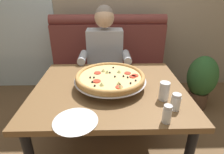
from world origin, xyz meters
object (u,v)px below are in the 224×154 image
object	(u,v)px
diner_main	(105,59)
shaker_pepper_flakes	(167,115)
booth_bench	(109,75)
pizza	(110,77)
plate_near_left	(75,120)
dining_table	(109,96)
drinking_glass	(164,92)
shaker_oregano	(176,103)
potted_plant	(201,80)
patio_chair	(43,40)

from	to	relation	value
diner_main	shaker_pepper_flakes	world-z (taller)	diner_main
booth_bench	shaker_pepper_flakes	xyz separation A→B (m)	(0.32, -1.38, 0.38)
diner_main	pizza	distance (m)	0.70
pizza	shaker_pepper_flakes	size ratio (longest dim) A/B	4.92
pizza	plate_near_left	world-z (taller)	pizza
dining_table	drinking_glass	distance (m)	0.44
shaker_pepper_flakes	shaker_oregano	bearing A→B (deg)	53.53
booth_bench	plate_near_left	bearing A→B (deg)	-98.18
plate_near_left	drinking_glass	world-z (taller)	drinking_glass
shaker_pepper_flakes	drinking_glass	xyz separation A→B (m)	(0.05, 0.24, 0.01)
diner_main	potted_plant	bearing A→B (deg)	4.72
dining_table	plate_near_left	distance (m)	0.47
shaker_oregano	potted_plant	size ratio (longest dim) A/B	0.16
plate_near_left	potted_plant	xyz separation A→B (m)	(1.36, 1.20, -0.36)
diner_main	pizza	size ratio (longest dim) A/B	2.34
dining_table	shaker_pepper_flakes	size ratio (longest dim) A/B	10.38
booth_bench	plate_near_left	world-z (taller)	booth_bench
shaker_pepper_flakes	potted_plant	world-z (taller)	shaker_pepper_flakes
shaker_pepper_flakes	potted_plant	bearing A→B (deg)	55.16
diner_main	patio_chair	bearing A→B (deg)	126.45
booth_bench	shaker_pepper_flakes	bearing A→B (deg)	-77.05
booth_bench	drinking_glass	xyz separation A→B (m)	(0.37, -1.15, 0.39)
pizza	potted_plant	world-z (taller)	pizza
booth_bench	drinking_glass	distance (m)	1.27
pizza	patio_chair	bearing A→B (deg)	118.44
booth_bench	drinking_glass	size ratio (longest dim) A/B	11.73
dining_table	shaker_oregano	bearing A→B (deg)	-36.75
diner_main	potted_plant	distance (m)	1.25
shaker_pepper_flakes	patio_chair	size ratio (longest dim) A/B	0.13
dining_table	drinking_glass	bearing A→B (deg)	-27.20
dining_table	potted_plant	size ratio (longest dim) A/B	1.64
shaker_oregano	potted_plant	xyz separation A→B (m)	(0.76, 1.09, -0.39)
shaker_oregano	drinking_glass	world-z (taller)	drinking_glass
dining_table	patio_chair	size ratio (longest dim) A/B	1.34
shaker_pepper_flakes	diner_main	bearing A→B (deg)	107.81
dining_table	drinking_glass	xyz separation A→B (m)	(0.37, -0.19, 0.14)
shaker_oregano	patio_chair	xyz separation A→B (m)	(-1.68, 2.65, -0.26)
shaker_oregano	plate_near_left	size ratio (longest dim) A/B	0.42
booth_bench	dining_table	world-z (taller)	booth_bench
booth_bench	pizza	xyz separation A→B (m)	(0.01, -0.96, 0.42)
dining_table	shaker_oregano	world-z (taller)	shaker_oregano
shaker_oregano	patio_chair	world-z (taller)	patio_chair
pizza	shaker_pepper_flakes	xyz separation A→B (m)	(0.31, -0.42, -0.04)
shaker_oregano	plate_near_left	world-z (taller)	shaker_oregano
diner_main	plate_near_left	size ratio (longest dim) A/B	4.92
drinking_glass	patio_chair	distance (m)	3.03
dining_table	plate_near_left	size ratio (longest dim) A/B	4.43
plate_near_left	potted_plant	world-z (taller)	plate_near_left
shaker_pepper_flakes	plate_near_left	world-z (taller)	shaker_pepper_flakes
diner_main	plate_near_left	world-z (taller)	diner_main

